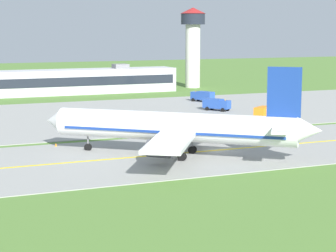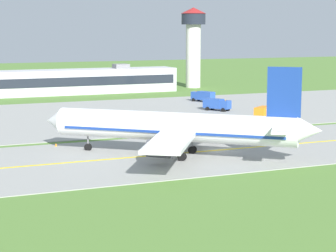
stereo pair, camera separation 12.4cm
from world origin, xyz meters
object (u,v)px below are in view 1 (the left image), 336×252
at_px(airplane_lead, 177,127).
at_px(service_truck_baggage, 265,112).
at_px(service_truck_fuel, 203,96).
at_px(service_truck_catering, 216,104).
at_px(control_tower, 193,39).

height_order(airplane_lead, service_truck_baggage, airplane_lead).
distance_m(airplane_lead, service_truck_fuel, 65.58).
xyz_separation_m(service_truck_fuel, service_truck_catering, (-4.45, -15.99, 0.00)).
xyz_separation_m(service_truck_baggage, control_tower, (15.58, 66.77, 12.98)).
bearing_deg(airplane_lead, service_truck_catering, 56.56).
distance_m(airplane_lead, service_truck_catering, 49.60).
distance_m(airplane_lead, service_truck_baggage, 39.87).
xyz_separation_m(airplane_lead, service_truck_baggage, (30.01, 26.12, -2.60)).
xyz_separation_m(airplane_lead, service_truck_fuel, (31.75, 57.33, -2.60)).
xyz_separation_m(service_truck_fuel, control_tower, (13.85, 35.56, 12.98)).
bearing_deg(service_truck_catering, airplane_lead, -123.44).
xyz_separation_m(service_truck_baggage, service_truck_catering, (-2.71, 15.22, 0.00)).
bearing_deg(service_truck_baggage, service_truck_fuel, 86.82).
relative_size(airplane_lead, control_tower, 1.37).
distance_m(airplane_lead, control_tower, 103.99).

